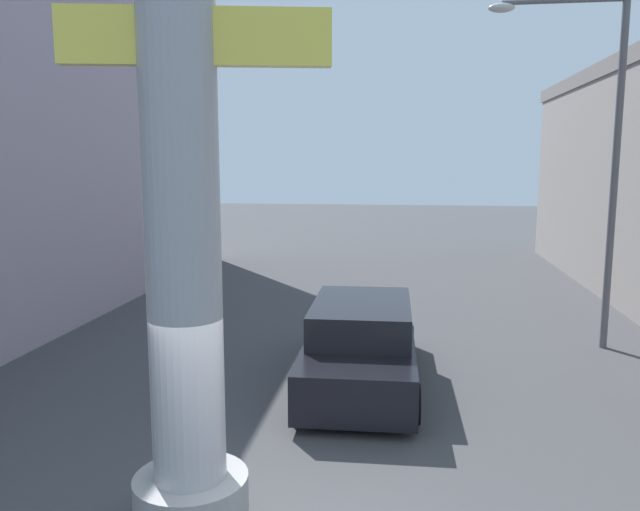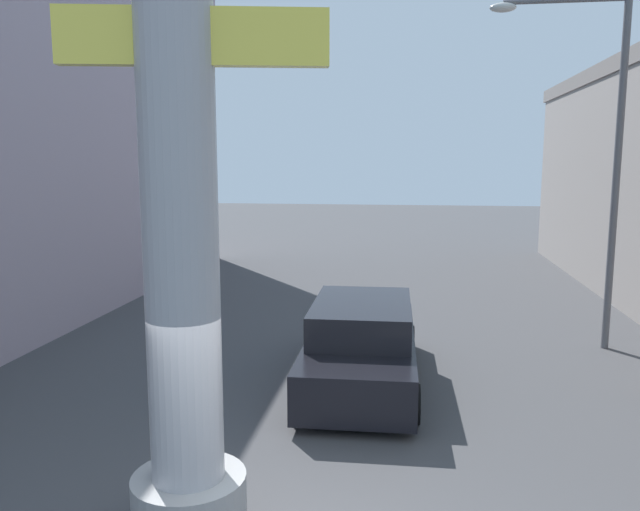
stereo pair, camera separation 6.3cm
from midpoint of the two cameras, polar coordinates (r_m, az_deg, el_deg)
The scene contains 4 objects.
ground_plane at distance 16.35m, azimuth 2.54°, elevation -6.10°, with size 89.52×89.52×0.00m, color #424244.
neon_sign_pole at distance 6.64m, azimuth -13.04°, elevation 13.29°, with size 3.02×1.27×10.46m.
street_lamp at distance 14.87m, azimuth 23.78°, elevation 9.75°, with size 2.89×0.28×7.64m.
car_lead at distance 11.89m, azimuth 3.65°, elevation -8.08°, with size 2.16×5.18×1.56m.
Camera 1 is at (1.41, -5.75, 4.15)m, focal length 35.00 mm.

